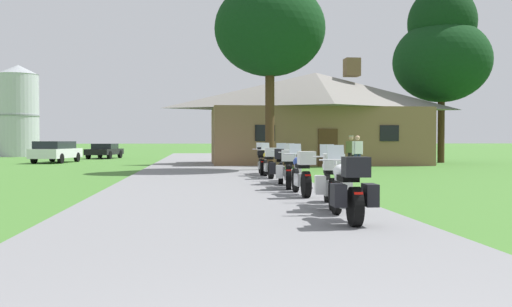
{
  "coord_description": "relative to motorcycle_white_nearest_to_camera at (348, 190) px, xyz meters",
  "views": [
    {
      "loc": [
        -0.56,
        -2.11,
        1.44
      ],
      "look_at": [
        1.23,
        14.65,
        1.04
      ],
      "focal_mm": 38.31,
      "sensor_mm": 36.0,
      "label": 1
    }
  ],
  "objects": [
    {
      "name": "tree_right_of_lodge",
      "position": [
        13.27,
        25.13,
        6.74
      ],
      "size": [
        6.25,
        6.25,
        11.45
      ],
      "color": "#422D19",
      "rests_on": "ground"
    },
    {
      "name": "tree_by_lodge_front",
      "position": [
        0.89,
        16.83,
        6.74
      ],
      "size": [
        5.26,
        5.26,
        10.82
      ],
      "color": "#422D19",
      "rests_on": "ground"
    },
    {
      "name": "motorcycle_yellow_fourth_in_row",
      "position": [
        0.1,
        6.65,
        0.0
      ],
      "size": [
        0.95,
        2.07,
        1.3
      ],
      "rotation": [
        0.0,
        0.0,
        -0.18
      ],
      "color": "black",
      "rests_on": "asphalt_driveway"
    },
    {
      "name": "metal_silo_distant",
      "position": [
        -18.7,
        42.58,
        3.55
      ],
      "size": [
        3.62,
        3.62,
        8.31
      ],
      "color": "#B2B7BC",
      "rests_on": "ground"
    },
    {
      "name": "motorcycle_silver_second_in_row",
      "position": [
        0.22,
        2.05,
        0.0
      ],
      "size": [
        0.92,
        2.08,
        1.3
      ],
      "rotation": [
        0.0,
        0.0,
        -0.15
      ],
      "color": "black",
      "rests_on": "asphalt_driveway"
    },
    {
      "name": "motorcycle_white_nearest_to_camera",
      "position": [
        0.0,
        0.0,
        0.0
      ],
      "size": [
        0.75,
        2.08,
        1.3
      ],
      "rotation": [
        0.0,
        0.0,
        -0.04
      ],
      "color": "black",
      "rests_on": "asphalt_driveway"
    },
    {
      "name": "bystander_olive_shirt_near_lodge",
      "position": [
        4.81,
        16.63,
        0.34
      ],
      "size": [
        0.42,
        0.41,
        1.69
      ],
      "rotation": [
        0.0,
        0.0,
        2.38
      ],
      "color": "black",
      "rests_on": "ground"
    },
    {
      "name": "parked_white_suv_far_left",
      "position": [
        -11.73,
        27.73,
        0.17
      ],
      "size": [
        2.45,
        4.81,
        1.4
      ],
      "rotation": [
        0.0,
        0.0,
        -0.14
      ],
      "color": "silver",
      "rests_on": "ground"
    },
    {
      "name": "stone_lodge",
      "position": [
        4.68,
        23.94,
        2.28
      ],
      "size": [
        13.36,
        6.7,
        6.5
      ],
      "color": "brown",
      "rests_on": "ground"
    },
    {
      "name": "motorcycle_red_farthest_in_row",
      "position": [
        0.05,
        13.0,
        0.01
      ],
      "size": [
        0.66,
        2.08,
        1.3
      ],
      "rotation": [
        0.0,
        0.0,
        -0.05
      ],
      "color": "black",
      "rests_on": "asphalt_driveway"
    },
    {
      "name": "motorcycle_blue_fifth_in_row",
      "position": [
        0.17,
        8.57,
        0.0
      ],
      "size": [
        0.93,
        2.08,
        1.3
      ],
      "rotation": [
        0.0,
        0.0,
        -0.16
      ],
      "color": "black",
      "rests_on": "asphalt_driveway"
    },
    {
      "name": "asphalt_driveway",
      "position": [
        -1.97,
        11.13,
        -0.58
      ],
      "size": [
        6.4,
        80.0,
        0.06
      ],
      "primitive_type": "cube",
      "color": "slate",
      "rests_on": "ground"
    },
    {
      "name": "bystander_white_shirt_beside_signpost",
      "position": [
        4.44,
        14.32,
        0.32
      ],
      "size": [
        0.53,
        0.32,
        1.67
      ],
      "rotation": [
        0.0,
        0.0,
        0.31
      ],
      "color": "navy",
      "rests_on": "ground"
    },
    {
      "name": "motorcycle_yellow_sixth_in_row",
      "position": [
        0.1,
        11.13,
        0.01
      ],
      "size": [
        0.66,
        2.08,
        1.3
      ],
      "rotation": [
        0.0,
        0.0,
        0.01
      ],
      "color": "black",
      "rests_on": "asphalt_driveway"
    },
    {
      "name": "motorcycle_blue_third_in_row",
      "position": [
        0.08,
        4.57,
        0.01
      ],
      "size": [
        0.66,
        2.08,
        1.3
      ],
      "rotation": [
        0.0,
        0.0,
        -0.0
      ],
      "color": "black",
      "rests_on": "asphalt_driveway"
    },
    {
      "name": "parked_black_sedan_far_left",
      "position": [
        -10.01,
        36.08,
        0.03
      ],
      "size": [
        2.54,
        4.46,
        1.2
      ],
      "rotation": [
        0.0,
        0.0,
        -0.17
      ],
      "color": "black",
      "rests_on": "ground"
    },
    {
      "name": "ground_plane",
      "position": [
        -1.97,
        13.13,
        -0.61
      ],
      "size": [
        500.0,
        500.0,
        0.0
      ],
      "primitive_type": "plane",
      "color": "#42752D"
    }
  ]
}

